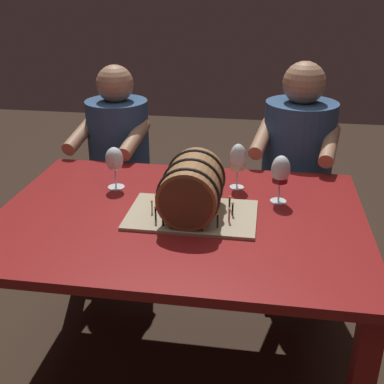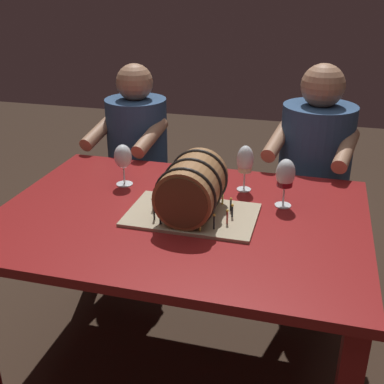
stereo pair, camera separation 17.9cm
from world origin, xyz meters
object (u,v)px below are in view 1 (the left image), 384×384
object	(u,v)px
wine_glass_white	(238,160)
wine_glass_red	(281,172)
dining_table	(180,236)
barrel_cake	(192,190)
person_seated_left	(121,179)
person_seated_right	(295,183)
wine_glass_empty	(114,160)

from	to	relation	value
wine_glass_white	wine_glass_red	xyz separation A→B (m)	(0.17, -0.11, 0.00)
dining_table	barrel_cake	world-z (taller)	barrel_cake
wine_glass_white	person_seated_left	distance (m)	0.90
barrel_cake	person_seated_right	distance (m)	0.94
wine_glass_white	wine_glass_empty	distance (m)	0.52
barrel_cake	person_seated_left	distance (m)	1.00
dining_table	person_seated_left	size ratio (longest dim) A/B	1.22
barrel_cake	wine_glass_red	bearing A→B (deg)	29.46
barrel_cake	wine_glass_empty	distance (m)	0.42
dining_table	wine_glass_red	size ratio (longest dim) A/B	7.17
dining_table	person_seated_right	world-z (taller)	person_seated_right
person_seated_left	person_seated_right	xyz separation A→B (m)	(0.95, 0.00, 0.04)
dining_table	wine_glass_white	world-z (taller)	wine_glass_white
barrel_cake	person_seated_left	xyz separation A→B (m)	(-0.52, 0.79, -0.31)
wine_glass_white	wine_glass_empty	world-z (taller)	wine_glass_white
barrel_cake	wine_glass_white	distance (m)	0.33
barrel_cake	dining_table	bearing A→B (deg)	168.18
wine_glass_empty	wine_glass_white	bearing A→B (deg)	8.71
person_seated_left	person_seated_right	world-z (taller)	person_seated_right
wine_glass_white	wine_glass_red	distance (m)	0.21
barrel_cake	wine_glass_empty	world-z (taller)	barrel_cake
barrel_cake	person_seated_right	bearing A→B (deg)	61.75
wine_glass_white	wine_glass_red	bearing A→B (deg)	-33.14
barrel_cake	wine_glass_red	world-z (taller)	barrel_cake
dining_table	barrel_cake	xyz separation A→B (m)	(0.05, -0.01, 0.20)
dining_table	wine_glass_red	distance (m)	0.47
wine_glass_empty	person_seated_left	distance (m)	0.68
wine_glass_white	person_seated_left	world-z (taller)	person_seated_left
dining_table	wine_glass_empty	bearing A→B (deg)	146.45
barrel_cake	person_seated_left	size ratio (longest dim) A/B	0.42
dining_table	wine_glass_white	distance (m)	0.41
person_seated_left	barrel_cake	bearing A→B (deg)	-56.35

